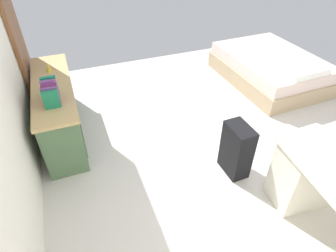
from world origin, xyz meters
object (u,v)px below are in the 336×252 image
at_px(bed, 270,68).
at_px(figurine_small, 48,67).
at_px(suitcase_black, 236,150).
at_px(credenza, 59,110).

xyz_separation_m(bed, figurine_small, (0.17, 3.59, 0.58)).
xyz_separation_m(bed, suitcase_black, (-1.68, 1.75, 0.08)).
relative_size(credenza, figurine_small, 16.36).
distance_m(bed, figurine_small, 3.64).
relative_size(bed, figurine_small, 17.61).
xyz_separation_m(credenza, suitcase_black, (-1.48, -1.83, -0.06)).
height_order(credenza, suitcase_black, credenza).
bearing_deg(figurine_small, bed, -92.70).
bearing_deg(bed, suitcase_black, 133.82).
relative_size(credenza, bed, 0.93).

